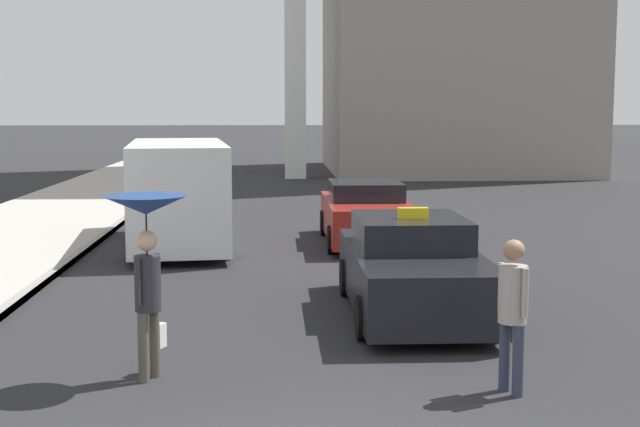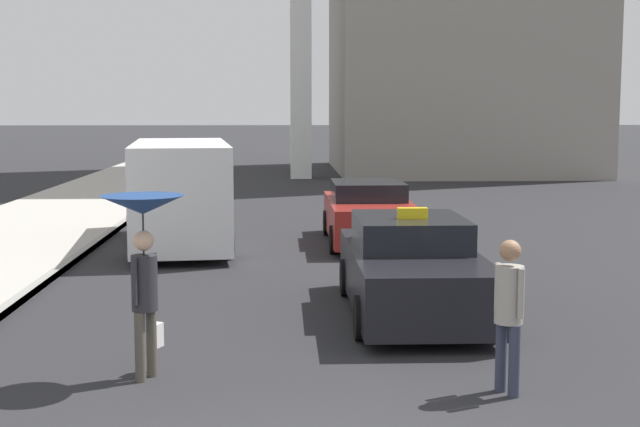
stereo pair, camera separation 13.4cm
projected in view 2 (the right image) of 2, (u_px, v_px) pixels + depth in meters
The scene contains 5 objects.
taxi at pixel (411, 269), 13.13m from camera, with size 1.91×4.51×1.60m.
sedan_red at pixel (369, 214), 20.04m from camera, with size 1.91×4.43×1.38m.
ambulance_van at pixel (181, 189), 19.49m from camera, with size 2.60×5.79×2.30m.
pedestrian_with_umbrella at pixel (144, 237), 9.88m from camera, with size 0.93×0.93×2.09m.
pedestrian_man at pixel (509, 304), 9.41m from camera, with size 0.40×0.44×1.67m.
Camera 2 is at (-0.04, -6.80, 3.05)m, focal length 50.00 mm.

